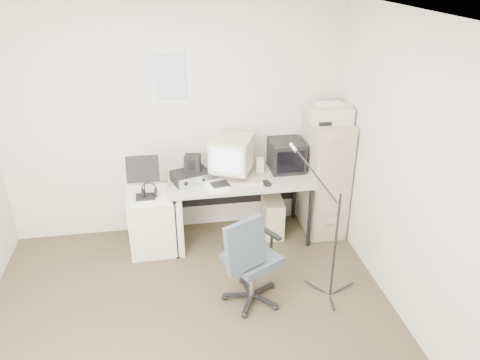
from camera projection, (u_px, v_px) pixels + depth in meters
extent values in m
cube|color=#403B27|center=(194.00, 338.00, 3.87)|extent=(3.60, 3.60, 0.01)
cube|color=white|center=(175.00, 21.00, 2.77)|extent=(3.60, 3.60, 0.01)
cube|color=beige|center=(175.00, 123.00, 4.92)|extent=(3.60, 0.02, 2.50)
cube|color=beige|center=(421.00, 186.00, 3.59)|extent=(0.02, 3.60, 2.50)
cube|color=white|center=(170.00, 76.00, 4.68)|extent=(0.30, 0.02, 0.44)
cube|color=#ABA289|center=(324.00, 177.00, 5.13)|extent=(0.40, 0.60, 1.30)
cube|color=tan|center=(331.00, 113.00, 4.80)|extent=(0.47, 0.36, 0.17)
cube|color=#AEACA0|center=(240.00, 208.00, 5.09)|extent=(1.50, 0.70, 0.73)
cube|color=tan|center=(232.00, 157.00, 4.87)|extent=(0.53, 0.54, 0.44)
cube|color=black|center=(286.00, 155.00, 5.06)|extent=(0.36, 0.38, 0.33)
cube|color=beige|center=(260.00, 165.00, 5.04)|extent=(0.08, 0.08, 0.15)
cube|color=tan|center=(243.00, 182.00, 4.81)|extent=(0.44, 0.22, 0.02)
cube|color=black|center=(267.00, 183.00, 4.77)|extent=(0.08, 0.11, 0.03)
cube|color=black|center=(191.00, 176.00, 4.83)|extent=(0.44, 0.37, 0.11)
cube|color=black|center=(193.00, 163.00, 4.82)|extent=(0.19, 0.18, 0.16)
cube|color=white|center=(216.00, 186.00, 4.74)|extent=(0.27, 0.33, 0.02)
cube|color=tan|center=(272.00, 215.00, 5.26)|extent=(0.24, 0.47, 0.43)
cube|color=#4A5461|center=(252.00, 257.00, 4.09)|extent=(0.73, 0.73, 0.93)
cube|color=silver|center=(156.00, 222.00, 4.88)|extent=(0.55, 0.44, 0.67)
cube|color=black|center=(143.00, 177.00, 4.55)|extent=(0.35, 0.24, 0.46)
torus|color=black|center=(149.00, 192.00, 4.65)|extent=(0.19, 0.19, 0.03)
cylinder|color=black|center=(337.00, 232.00, 4.05)|extent=(0.03, 0.03, 1.38)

